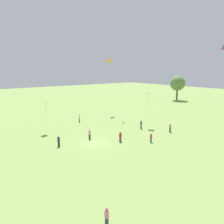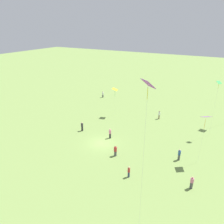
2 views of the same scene
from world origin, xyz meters
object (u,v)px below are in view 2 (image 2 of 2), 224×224
object	(u,v)px
person_3	(82,127)
kite_0	(115,90)
person_8	(103,94)
kite_4	(219,85)
person_7	(129,172)
person_4	(179,155)
person_5	(110,133)
person_1	(115,151)
kite_1	(206,118)
person_2	(159,115)
person_0	(192,183)
kite_3	(147,96)

from	to	relation	value
person_3	kite_0	xyz separation A→B (m)	(-9.69, 1.87, 5.07)
person_8	kite_4	distance (m)	31.48
person_7	person_8	bearing A→B (deg)	-28.78
person_4	person_7	bearing A→B (deg)	-79.98
person_5	kite_0	xyz separation A→B (m)	(-9.58, -4.22, 5.04)
person_1	person_3	size ratio (longest dim) A/B	0.98
kite_1	kite_4	bearing A→B (deg)	-82.68
person_2	kite_4	world-z (taller)	kite_4
person_2	person_1	bearing A→B (deg)	95.56
kite_4	kite_0	bearing A→B (deg)	176.96
person_7	kite_0	xyz separation A→B (m)	(-17.67, -11.73, 5.12)
person_2	person_4	world-z (taller)	person_4
person_4	person_0	bearing A→B (deg)	-18.21
person_4	person_7	distance (m)	8.80
person_3	person_4	world-z (taller)	person_4
person_4	kite_0	bearing A→B (deg)	-167.69
person_4	person_8	world-z (taller)	person_4
person_5	kite_0	bearing A→B (deg)	178.05
kite_4	person_4	bearing A→B (deg)	-109.73
person_2	person_5	size ratio (longest dim) A/B	0.98
person_7	person_8	xyz separation A→B (m)	(-27.30, -20.74, 0.00)
person_5	kite_3	xyz separation A→B (m)	(16.97, 12.57, 13.93)
person_2	person_0	bearing A→B (deg)	129.18
person_7	person_4	bearing A→B (deg)	-100.24
person_2	kite_1	world-z (taller)	kite_1
person_0	person_4	distance (m)	6.12
person_0	kite_3	bearing A→B (deg)	-103.39
person_4	person_5	size ratio (longest dim) A/B	1.00
person_1	person_7	world-z (taller)	person_1
kite_0	kite_1	size ratio (longest dim) A/B	0.83
kite_1	kite_3	xyz separation A→B (m)	(17.07, -2.57, 7.65)
person_1	kite_0	xyz separation A→B (m)	(-14.09, -7.75, 5.10)
person_0	person_8	world-z (taller)	person_0
person_7	kite_3	world-z (taller)	kite_3
person_2	kite_3	xyz separation A→B (m)	(29.55, 7.53, 13.94)
person_1	kite_4	distance (m)	20.58
person_5	person_0	bearing A→B (deg)	42.03
person_4	person_7	size ratio (longest dim) A/B	1.11
person_0	person_5	bearing A→B (deg)	158.63
kite_0	kite_1	world-z (taller)	kite_1
person_0	kite_1	xyz separation A→B (m)	(-6.35, -0.16, 6.34)
kite_3	kite_4	distance (m)	27.43
person_0	person_2	distance (m)	21.44
person_4	kite_1	distance (m)	6.89
person_0	kite_1	size ratio (longest dim) A/B	0.23
person_7	kite_4	xyz separation A→B (m)	(-17.88, 8.01, 8.71)
person_1	person_3	xyz separation A→B (m)	(-4.40, -9.62, 0.03)
kite_0	kite_1	xyz separation A→B (m)	(9.47, 19.36, 1.24)
person_2	person_7	size ratio (longest dim) A/B	1.09
person_1	person_7	size ratio (longest dim) A/B	1.07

